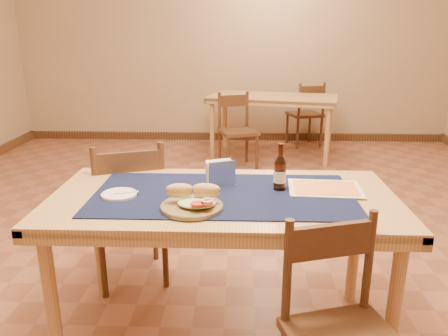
{
  "coord_description": "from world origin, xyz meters",
  "views": [
    {
      "loc": [
        0.07,
        -2.7,
        1.46
      ],
      "look_at": [
        0.0,
        -0.7,
        0.85
      ],
      "focal_mm": 35.0,
      "sensor_mm": 36.0,
      "label": 1
    }
  ],
  "objects_px": {
    "beer_bottle": "(280,173)",
    "napkin_holder": "(220,174)",
    "chair_main_near": "(343,334)",
    "back_table": "(273,102)",
    "chair_main_far": "(129,210)",
    "main_table": "(223,211)",
    "sandwich_plate": "(193,202)"
  },
  "relations": [
    {
      "from": "main_table",
      "to": "sandwich_plate",
      "type": "relative_size",
      "value": 5.99
    },
    {
      "from": "main_table",
      "to": "chair_main_near",
      "type": "relative_size",
      "value": 1.9
    },
    {
      "from": "back_table",
      "to": "napkin_holder",
      "type": "distance_m",
      "value": 3.37
    },
    {
      "from": "back_table",
      "to": "sandwich_plate",
      "type": "xyz_separation_m",
      "value": [
        -0.59,
        -3.62,
        0.12
      ]
    },
    {
      "from": "main_table",
      "to": "napkin_holder",
      "type": "bearing_deg",
      "value": 99.17
    },
    {
      "from": "napkin_holder",
      "to": "sandwich_plate",
      "type": "bearing_deg",
      "value": -109.62
    },
    {
      "from": "chair_main_far",
      "to": "beer_bottle",
      "type": "distance_m",
      "value": 1.0
    },
    {
      "from": "main_table",
      "to": "beer_bottle",
      "type": "height_order",
      "value": "beer_bottle"
    },
    {
      "from": "sandwich_plate",
      "to": "beer_bottle",
      "type": "bearing_deg",
      "value": 33.02
    },
    {
      "from": "chair_main_near",
      "to": "napkin_holder",
      "type": "distance_m",
      "value": 0.9
    },
    {
      "from": "main_table",
      "to": "chair_main_near",
      "type": "bearing_deg",
      "value": -51.55
    },
    {
      "from": "beer_bottle",
      "to": "chair_main_far",
      "type": "bearing_deg",
      "value": 154.28
    },
    {
      "from": "chair_main_far",
      "to": "napkin_holder",
      "type": "height_order",
      "value": "chair_main_far"
    },
    {
      "from": "beer_bottle",
      "to": "napkin_holder",
      "type": "relative_size",
      "value": 1.44
    },
    {
      "from": "chair_main_near",
      "to": "beer_bottle",
      "type": "height_order",
      "value": "beer_bottle"
    },
    {
      "from": "back_table",
      "to": "chair_main_near",
      "type": "xyz_separation_m",
      "value": [
        -0.02,
        -4.0,
        -0.23
      ]
    },
    {
      "from": "chair_main_near",
      "to": "sandwich_plate",
      "type": "xyz_separation_m",
      "value": [
        -0.57,
        0.39,
        0.35
      ]
    },
    {
      "from": "main_table",
      "to": "chair_main_near",
      "type": "height_order",
      "value": "chair_main_near"
    },
    {
      "from": "chair_main_near",
      "to": "napkin_holder",
      "type": "relative_size",
      "value": 5.4
    },
    {
      "from": "back_table",
      "to": "napkin_holder",
      "type": "height_order",
      "value": "napkin_holder"
    },
    {
      "from": "chair_main_near",
      "to": "main_table",
      "type": "bearing_deg",
      "value": 128.45
    },
    {
      "from": "chair_main_near",
      "to": "beer_bottle",
      "type": "bearing_deg",
      "value": 106.23
    },
    {
      "from": "beer_bottle",
      "to": "chair_main_near",
      "type": "bearing_deg",
      "value": -73.77
    },
    {
      "from": "back_table",
      "to": "napkin_holder",
      "type": "relative_size",
      "value": 10.63
    },
    {
      "from": "back_table",
      "to": "beer_bottle",
      "type": "xyz_separation_m",
      "value": [
        -0.21,
        -3.37,
        0.17
      ]
    },
    {
      "from": "chair_main_far",
      "to": "chair_main_near",
      "type": "xyz_separation_m",
      "value": [
        1.03,
        -1.04,
        -0.03
      ]
    },
    {
      "from": "sandwich_plate",
      "to": "napkin_holder",
      "type": "distance_m",
      "value": 0.31
    },
    {
      "from": "beer_bottle",
      "to": "sandwich_plate",
      "type": "bearing_deg",
      "value": -146.98
    },
    {
      "from": "main_table",
      "to": "chair_main_near",
      "type": "distance_m",
      "value": 0.76
    },
    {
      "from": "main_table",
      "to": "chair_main_far",
      "type": "relative_size",
      "value": 1.78
    },
    {
      "from": "sandwich_plate",
      "to": "back_table",
      "type": "bearing_deg",
      "value": 80.67
    },
    {
      "from": "chair_main_far",
      "to": "beer_bottle",
      "type": "bearing_deg",
      "value": -25.72
    }
  ]
}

